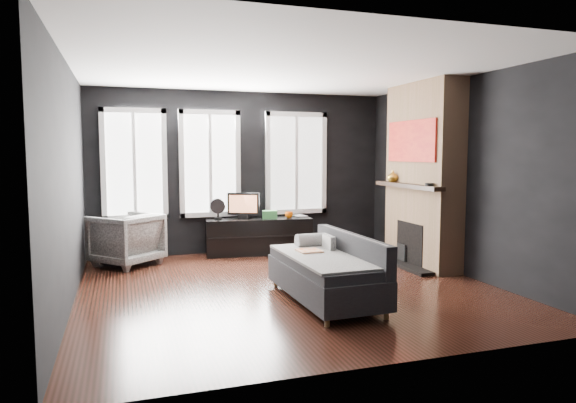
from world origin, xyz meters
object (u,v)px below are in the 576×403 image
object	(u,v)px
media_console	(258,236)
armchair	(126,237)
mantel_vase	(393,176)
mug	(289,214)
book	(295,210)
sofa	(325,268)
monitor	(243,204)

from	to	relation	value
media_console	armchair	bearing A→B (deg)	-167.10
mantel_vase	mug	bearing A→B (deg)	142.97
armchair	media_console	xyz separation A→B (m)	(2.11, 0.26, -0.13)
mug	book	size ratio (longest dim) A/B	0.53
media_console	mug	distance (m)	0.63
mantel_vase	book	bearing A→B (deg)	136.18
media_console	mug	xyz separation A→B (m)	(0.49, -0.14, 0.36)
sofa	media_console	distance (m)	2.92
armchair	monitor	bearing A→B (deg)	148.10
sofa	mug	xyz separation A→B (m)	(0.48, 2.79, 0.28)
armchair	mug	world-z (taller)	armchair
armchair	mantel_vase	size ratio (longest dim) A/B	4.78
media_console	monitor	xyz separation A→B (m)	(-0.24, 0.06, 0.54)
mug	armchair	bearing A→B (deg)	-177.28
mantel_vase	sofa	bearing A→B (deg)	-136.18
book	mantel_vase	bearing A→B (deg)	-43.82
monitor	armchair	bearing A→B (deg)	-145.88
sofa	mantel_vase	distance (m)	2.71
mug	mantel_vase	bearing A→B (deg)	-37.03
monitor	mug	xyz separation A→B (m)	(0.73, -0.19, -0.18)
sofa	monitor	size ratio (longest dim) A/B	3.28
monitor	book	distance (m)	0.90
monitor	mantel_vase	world-z (taller)	mantel_vase
sofa	armchair	bearing A→B (deg)	126.95
armchair	book	bearing A→B (deg)	143.68
armchair	media_console	size ratio (longest dim) A/B	0.50
media_console	monitor	size ratio (longest dim) A/B	3.22
sofa	monitor	xyz separation A→B (m)	(-0.25, 2.98, 0.46)
media_console	monitor	world-z (taller)	monitor
mug	mantel_vase	size ratio (longest dim) A/B	0.71
armchair	mantel_vase	world-z (taller)	mantel_vase
media_console	monitor	distance (m)	0.59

